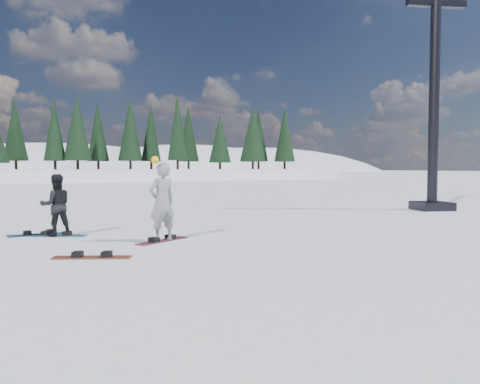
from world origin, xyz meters
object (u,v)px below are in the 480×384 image
lift_tower (434,120)px  snowboard_loose_b (92,257)px  snowboard_loose_c (39,234)px  snowboarder_woman (162,202)px  snowboarder_man (56,205)px

lift_tower → snowboard_loose_b: 15.40m
snowboard_loose_c → snowboard_loose_b: bearing=-84.6°
lift_tower → snowboarder_woman: lift_tower is taller
snowboarder_man → snowboarder_woman: bearing=132.6°
snowboarder_woman → snowboard_loose_b: size_ratio=1.35×
snowboarder_woman → lift_tower: bearing=177.5°
snowboarder_woman → snowboard_loose_c: (-2.52, 2.51, -0.93)m
lift_tower → snowboarder_woman: 13.10m
snowboard_loose_c → snowboarder_woman: bearing=-49.2°
lift_tower → snowboarder_man: (-14.65, -0.65, -2.90)m
snowboarder_woman → snowboard_loose_c: bearing=-59.8°
snowboard_loose_c → snowboard_loose_b: 3.92m
lift_tower → snowboarder_woman: bearing=-147.5°
lift_tower → snowboard_loose_b: (-14.38, -4.09, -3.68)m
snowboarder_man → snowboard_loose_b: (0.27, -3.44, -0.78)m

